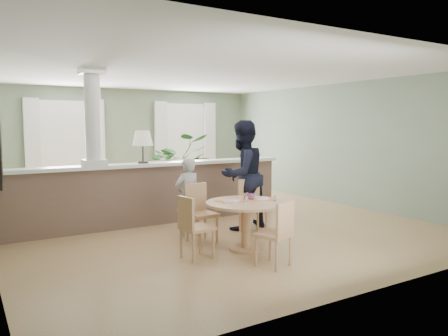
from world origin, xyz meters
TOP-DOWN VIEW (x-y plane):
  - ground at (0.00, 0.00)m, footprint 8.00×8.00m
  - room_shell at (-0.03, 0.63)m, footprint 7.02×8.02m
  - pony_wall at (-0.99, 0.20)m, footprint 5.32×0.38m
  - sofa at (0.34, 1.63)m, footprint 3.62×2.38m
  - houseplant at (0.65, 2.46)m, footprint 1.46×1.27m
  - dining_table at (-0.35, -2.00)m, footprint 1.15×1.15m
  - chair_far_boy at (-0.71, -1.27)m, footprint 0.43×0.43m
  - chair_far_man at (0.27, -1.24)m, footprint 0.47×0.47m
  - chair_near at (-0.45, -2.85)m, footprint 0.48×0.48m
  - chair_side at (-1.20, -2.00)m, footprint 0.42×0.42m
  - child_person at (-0.70, -0.83)m, footprint 0.50×0.36m
  - man_person at (0.30, -0.92)m, footprint 1.05×0.91m

SIDE VIEW (x-z plane):
  - ground at x=0.00m, z-range 0.00..0.00m
  - chair_near at x=-0.45m, z-range 0.04..0.88m
  - chair_side at x=-1.20m, z-range 0.04..0.89m
  - chair_far_man at x=0.27m, z-range 0.05..0.93m
  - chair_far_boy at x=-0.71m, z-range 0.05..0.93m
  - sofa at x=0.34m, z-range 0.00..0.98m
  - dining_table at x=-0.35m, z-range 0.16..0.95m
  - child_person at x=-0.70m, z-range 0.00..1.26m
  - pony_wall at x=-0.99m, z-range -0.64..2.06m
  - houseplant at x=0.65m, z-range 0.00..1.57m
  - man_person at x=0.30m, z-range 0.00..1.86m
  - room_shell at x=-0.03m, z-range 0.46..3.17m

